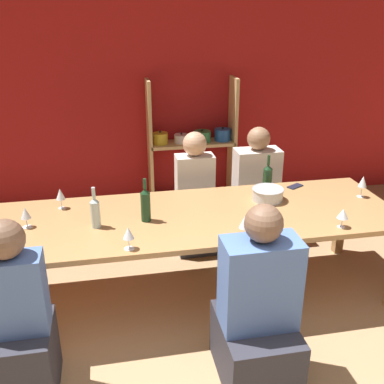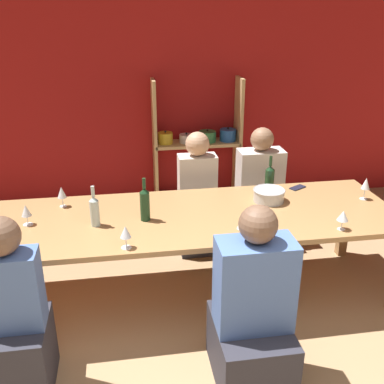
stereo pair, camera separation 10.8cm
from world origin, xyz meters
TOP-DOWN VIEW (x-y plane):
  - wall_back_red at (0.00, 3.83)m, footprint 8.80×0.06m
  - shelf_unit at (0.32, 3.63)m, footprint 1.00×0.30m
  - dining_table at (-0.01, 1.81)m, footprint 3.19×1.04m
  - mixing_bowl at (0.64, 1.98)m, footprint 0.26×0.26m
  - wine_bottle_green at (-0.75, 1.75)m, footprint 0.07×0.07m
  - wine_bottle_dark at (0.73, 2.23)m, footprint 0.08×0.08m
  - wine_bottle_amber at (-0.38, 1.78)m, footprint 0.07×0.07m
  - wine_glass_white_a at (1.44, 1.89)m, footprint 0.07×0.07m
  - wine_glass_white_b at (1.00, 1.41)m, footprint 0.08×0.08m
  - wine_glass_white_c at (0.26, 1.40)m, footprint 0.08×0.08m
  - wine_glass_white_d at (-1.02, 2.13)m, footprint 0.07×0.07m
  - wine_glass_white_e at (-0.54, 1.38)m, footprint 0.08×0.08m
  - wine_glass_red_a at (-1.25, 1.84)m, footprint 0.07×0.07m
  - cell_phone at (0.99, 2.21)m, footprint 0.17×0.13m
  - person_near_a at (0.20, 0.89)m, footprint 0.46×0.57m
  - person_far_a at (0.79, 2.68)m, footprint 0.44×0.55m
  - person_near_b at (-1.21, 1.03)m, footprint 0.35×0.44m
  - person_far_b at (0.15, 2.62)m, footprint 0.36×0.45m

SIDE VIEW (x-z plane):
  - person_far_a at x=0.79m, z-range -0.16..1.02m
  - person_near_a at x=0.20m, z-range -0.17..1.04m
  - person_far_b at x=0.15m, z-range -0.14..1.04m
  - person_near_b at x=-1.21m, z-range -0.14..1.04m
  - shelf_unit at x=0.32m, z-range -0.16..1.35m
  - dining_table at x=-0.01m, z-range 0.31..1.05m
  - cell_phone at x=0.99m, z-range 0.74..0.75m
  - mixing_bowl at x=0.64m, z-range 0.74..0.85m
  - wine_glass_white_b at x=1.00m, z-range 0.77..0.92m
  - wine_glass_red_a at x=-1.25m, z-range 0.77..0.93m
  - wine_glass_white_c at x=0.26m, z-range 0.77..0.93m
  - wine_glass_white_e at x=-0.54m, z-range 0.77..0.93m
  - wine_bottle_dark at x=0.73m, z-range 0.70..1.01m
  - wine_glass_white_d at x=-1.02m, z-range 0.77..0.94m
  - wine_bottle_green at x=-0.75m, z-range 0.71..1.02m
  - wine_glass_white_a at x=1.44m, z-range 0.78..0.97m
  - wine_bottle_amber at x=-0.38m, z-range 0.71..1.04m
  - wall_back_red at x=0.00m, z-range 0.00..2.70m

